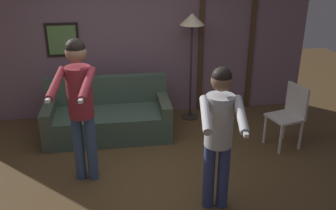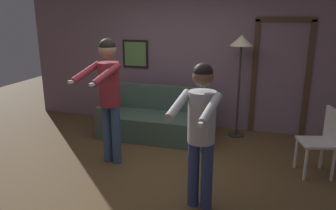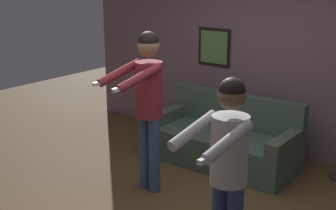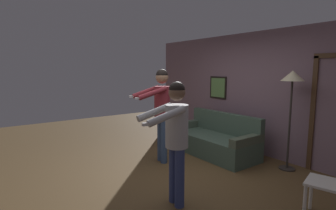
% 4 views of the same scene
% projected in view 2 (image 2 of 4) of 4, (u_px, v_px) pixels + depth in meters
% --- Properties ---
extents(ground_plane, '(12.00, 12.00, 0.00)m').
position_uv_depth(ground_plane, '(144.00, 172.00, 4.57)').
color(ground_plane, brown).
extents(back_wall_assembly, '(6.40, 0.10, 2.60)m').
position_uv_depth(back_wall_assembly, '(184.00, 59.00, 6.22)').
color(back_wall_assembly, slate).
rests_on(back_wall_assembly, ground_plane).
extents(couch, '(1.90, 0.86, 0.87)m').
position_uv_depth(couch, '(155.00, 121.00, 5.83)').
color(couch, '#415747').
rests_on(couch, ground_plane).
extents(torchiere_lamp, '(0.40, 0.40, 1.79)m').
position_uv_depth(torchiere_lamp, '(241.00, 50.00, 5.52)').
color(torchiere_lamp, '#332D28').
rests_on(torchiere_lamp, ground_plane).
extents(person_standing_left, '(0.52, 0.77, 1.82)m').
position_uv_depth(person_standing_left, '(108.00, 89.00, 4.58)').
color(person_standing_left, '#374E74').
rests_on(person_standing_left, ground_plane).
extents(person_standing_right, '(0.50, 0.72, 1.66)m').
position_uv_depth(person_standing_right, '(201.00, 124.00, 3.49)').
color(person_standing_right, navy).
rests_on(person_standing_right, ground_plane).
extents(dining_chair_distant, '(0.51, 0.51, 0.93)m').
position_uv_depth(dining_chair_distant, '(323.00, 138.00, 4.38)').
color(dining_chair_distant, silver).
rests_on(dining_chair_distant, ground_plane).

